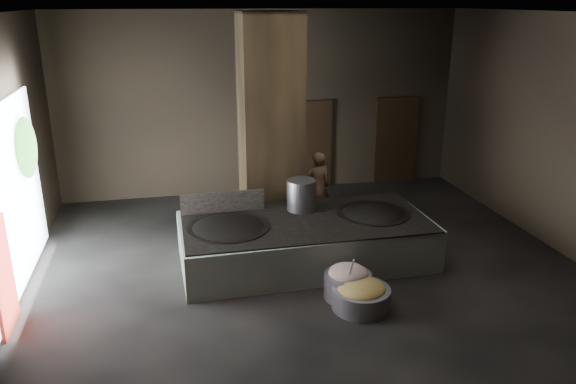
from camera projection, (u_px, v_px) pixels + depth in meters
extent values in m
cube|color=black|center=(306.00, 267.00, 10.53)|extent=(10.00, 9.00, 0.10)
cube|color=black|center=(309.00, 10.00, 9.03)|extent=(10.00, 9.00, 0.10)
cube|color=black|center=(262.00, 103.00, 13.98)|extent=(10.00, 0.10, 4.50)
cube|color=black|center=(421.00, 260.00, 5.58)|extent=(10.00, 0.10, 4.50)
cube|color=black|center=(561.00, 134.00, 10.81)|extent=(0.10, 9.00, 4.50)
cube|color=black|center=(270.00, 126.00, 11.48)|extent=(1.20, 1.20, 4.50)
cube|color=silver|center=(305.00, 241.00, 10.56)|extent=(4.67, 2.32, 0.80)
cube|color=black|center=(306.00, 221.00, 10.42)|extent=(4.52, 2.17, 0.03)
ellipsoid|color=black|center=(228.00, 231.00, 10.10)|extent=(1.46, 1.46, 0.40)
cylinder|color=black|center=(228.00, 228.00, 10.08)|extent=(1.49, 1.49, 0.05)
ellipsoid|color=black|center=(373.00, 217.00, 10.76)|extent=(1.36, 1.36, 0.38)
cylinder|color=black|center=(373.00, 214.00, 10.74)|extent=(1.39, 1.39, 0.05)
cylinder|color=#A3A7AB|center=(301.00, 195.00, 10.84)|extent=(0.56, 0.56, 0.60)
cube|color=black|center=(223.00, 202.00, 10.75)|extent=(1.61, 0.10, 0.40)
imported|color=#8A6146|center=(317.00, 187.00, 12.38)|extent=(0.60, 0.41, 1.58)
cylinder|color=gray|center=(361.00, 298.00, 8.99)|extent=(1.23, 1.23, 0.35)
ellipsoid|color=#909D4C|center=(361.00, 288.00, 8.93)|extent=(0.77, 0.77, 0.24)
cylinder|color=#A3A7AB|center=(350.00, 274.00, 8.97)|extent=(0.05, 0.37, 0.67)
cylinder|color=gray|center=(348.00, 286.00, 9.29)|extent=(0.90, 0.90, 0.43)
ellipsoid|color=tan|center=(348.00, 273.00, 9.22)|extent=(0.65, 0.65, 0.25)
cube|color=black|center=(309.00, 147.00, 14.51)|extent=(1.18, 0.08, 2.38)
cube|color=#8C6647|center=(311.00, 147.00, 14.70)|extent=(0.87, 0.04, 2.07)
cube|color=black|center=(396.00, 142.00, 15.00)|extent=(1.18, 0.08, 2.38)
cube|color=#8C6647|center=(404.00, 143.00, 15.04)|extent=(0.76, 0.04, 1.79)
cube|color=white|center=(11.00, 200.00, 9.17)|extent=(0.04, 4.20, 3.10)
cube|color=maroon|center=(3.00, 277.00, 8.23)|extent=(0.05, 0.90, 1.70)
ellipsoid|color=#194714|center=(26.00, 148.00, 10.01)|extent=(0.28, 1.10, 1.10)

